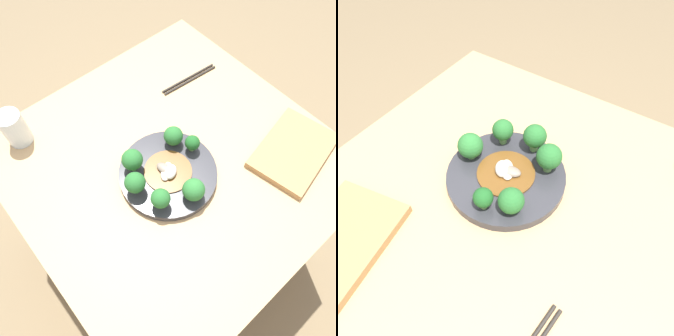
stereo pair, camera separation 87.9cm
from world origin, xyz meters
The scene contains 13 objects.
ground_plane centered at (0.00, 0.00, 0.00)m, with size 8.00×8.00×0.00m, color #7F6B4C.
table centered at (0.00, 0.00, 0.36)m, with size 0.85×0.85×0.72m.
plate centered at (-0.04, -0.03, 0.74)m, with size 0.26×0.26×0.02m.
broccoli_northeast centered at (0.03, 0.03, 0.78)m, with size 0.05×0.05×0.06m.
broccoli_south centered at (-0.04, -0.13, 0.78)m, with size 0.06×0.06×0.06m.
broccoli_east centered at (0.05, -0.02, 0.78)m, with size 0.04×0.04×0.05m.
broccoli_northwest centered at (-0.10, 0.03, 0.79)m, with size 0.06×0.06×0.07m.
broccoli_west centered at (-0.14, -0.02, 0.79)m, with size 0.05×0.05×0.07m.
broccoli_southwest centered at (-0.12, -0.10, 0.79)m, with size 0.05×0.05×0.06m.
stirfry_center centered at (-0.04, -0.04, 0.75)m, with size 0.13×0.13×0.02m.
drinking_glass centered at (-0.28, 0.33, 0.78)m, with size 0.07×0.07×0.11m.
chopsticks centered at (0.24, 0.19, 0.73)m, with size 0.21×0.04×0.01m.
cutting_board centered at (0.27, -0.21, 0.73)m, with size 0.27×0.21×0.02m.
Camera 1 is at (-0.31, -0.35, 1.51)m, focal length 35.00 mm.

